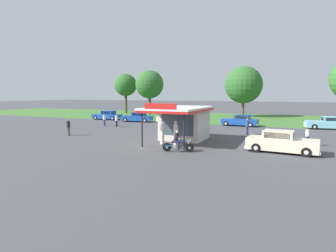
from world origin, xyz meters
TOP-DOWN VIEW (x-y plane):
  - ground_plane at (0.00, 0.00)m, footprint 300.00×300.00m
  - grass_verge_strip at (0.00, 30.00)m, footprint 120.00×24.00m
  - service_station_kiosk at (1.54, 4.05)m, footprint 4.51×7.51m
  - gas_pump_nearside at (0.93, 0.74)m, footprint 0.44×0.44m
  - gas_pump_offside at (2.14, 0.74)m, footprint 0.44×0.44m
  - motorcycle_with_rider at (3.11, -1.26)m, footprint 2.26×0.87m
  - featured_classic_sedan at (10.10, 1.62)m, footprint 5.20×2.28m
  - parked_car_back_row_far_left at (-10.98, 17.27)m, footprint 5.06×2.30m
  - parked_car_back_row_centre_left at (-5.00, 17.11)m, footprint 5.29×3.04m
  - parked_car_back_row_left at (15.02, 18.66)m, footprint 5.60×2.58m
  - parked_car_back_row_centre_right at (-17.48, 18.42)m, footprint 5.19×1.96m
  - parked_car_back_row_centre at (4.48, 17.87)m, footprint 5.04×2.30m
  - bystander_strolling_foreground at (-10.22, 10.47)m, footprint 0.34×0.34m
  - bystander_chatting_near_pumps at (11.98, 5.13)m, footprint 0.35×0.35m
  - bystander_leaning_by_kiosk at (-10.10, 1.69)m, footprint 0.34×0.34m
  - bystander_admiring_sedan at (-12.22, 10.56)m, footprint 0.34×0.34m
  - bystander_standing_back_lot at (6.56, 9.58)m, footprint 0.34×0.34m
  - tree_oak_far_left at (-16.68, 32.26)m, footprint 5.90×5.90m
  - tree_oak_right at (2.33, 33.82)m, footprint 6.93×6.93m
  - tree_oak_distant_spare at (-23.63, 33.83)m, footprint 5.00×5.00m

SIDE VIEW (x-z plane):
  - ground_plane at x=0.00m, z-range 0.00..0.00m
  - grass_verge_strip at x=0.00m, z-range 0.00..0.01m
  - motorcycle_with_rider at x=3.11m, z-range -0.14..1.44m
  - parked_car_back_row_centre_left at x=-5.00m, z-range -0.08..1.41m
  - parked_car_back_row_centre at x=4.48m, z-range -0.07..1.42m
  - parked_car_back_row_far_left at x=-10.98m, z-range -0.08..1.43m
  - parked_car_back_row_centre_right at x=-17.48m, z-range -0.08..1.44m
  - parked_car_back_row_left at x=15.02m, z-range -0.07..1.46m
  - featured_classic_sedan at x=10.10m, z-range -0.07..1.52m
  - bystander_strolling_foreground at x=-10.22m, z-range 0.05..1.58m
  - bystander_chatting_near_pumps at x=11.98m, z-range 0.05..1.64m
  - gas_pump_nearside at x=0.93m, z-range -0.08..1.83m
  - bystander_admiring_sedan at x=-12.22m, z-range 0.05..1.71m
  - bystander_leaning_by_kiosk at x=-10.10m, z-range 0.05..1.75m
  - bystander_standing_back_lot at x=6.56m, z-range 0.05..1.75m
  - gas_pump_offside at x=2.14m, z-range -0.08..1.99m
  - service_station_kiosk at x=1.54m, z-range 0.01..3.55m
  - tree_oak_right at x=2.33m, z-range 1.24..10.68m
  - tree_oak_distant_spare at x=-23.63m, z-range 1.74..10.55m
  - tree_oak_far_left at x=-16.68m, z-range 1.65..10.89m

